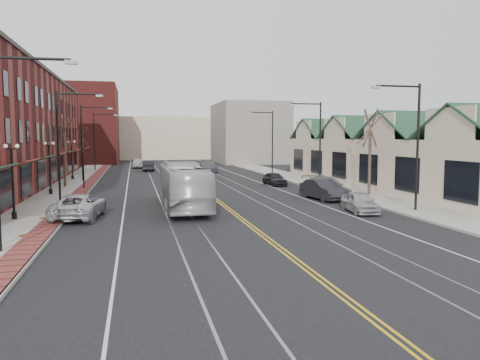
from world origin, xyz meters
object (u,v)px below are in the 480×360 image
parked_car_b (323,190)px  parked_car_c (326,188)px  transit_bus (183,186)px  parked_suv (79,206)px  parked_car_d (275,179)px  parked_car_a (360,202)px

parked_car_b → parked_car_c: parked_car_c is taller
transit_bus → parked_suv: size_ratio=2.05×
transit_bus → parked_suv: 6.92m
parked_suv → parked_car_d: size_ratio=1.38×
transit_bus → parked_suv: (-6.41, -2.49, -0.78)m
parked_car_a → parked_car_b: parked_car_b is taller
parked_car_a → parked_car_c: 7.03m
parked_car_a → parked_car_b: 6.23m
parked_car_a → parked_car_b: bearing=96.3°
parked_suv → parked_car_c: (17.86, 5.34, 0.09)m
parked_car_a → parked_car_d: 17.31m
transit_bus → parked_suv: transit_bus is taller
parked_car_b → parked_car_d: 11.08m
transit_bus → parked_car_b: 11.11m
parked_suv → parked_car_b: parked_car_b is taller
parked_suv → parked_car_d: 22.96m
parked_suv → parked_car_a: parked_suv is taller
parked_car_a → parked_car_b: size_ratio=0.82×
parked_car_a → parked_car_d: parked_car_a is taller
parked_car_a → parked_car_c: (0.67, 7.00, 0.16)m
parked_car_d → parked_car_a: bearing=-92.1°
parked_suv → parked_car_b: (17.30, 4.57, 0.04)m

